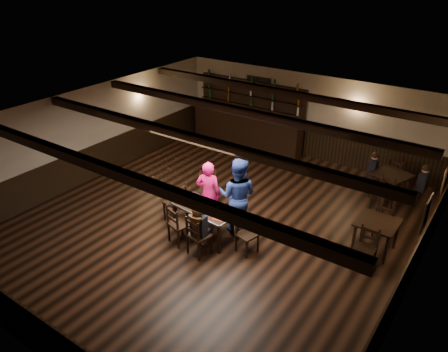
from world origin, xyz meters
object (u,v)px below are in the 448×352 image
Objects in this scene: chair_near_right at (196,234)px; woman_pink at (208,194)px; cake at (192,198)px; bar_counter at (248,124)px; man_blue at (238,196)px; dining_table at (205,211)px; chair_near_left at (176,222)px.

chair_near_right is 1.34m from woman_pink.
cake is 0.07× the size of bar_counter.
dining_table is at bearing 32.69° from man_blue.
dining_table is at bearing 96.76° from woman_pink.
man_blue reaches higher than cake.
chair_near_right is 0.58× the size of woman_pink.
woman_pink reaches higher than chair_near_left.
woman_pink is 0.89× the size of man_blue.
cake is (-0.97, -0.49, -0.14)m from man_blue.
woman_pink is (-0.55, 1.19, 0.27)m from chair_near_right.
cake is (-0.14, 0.75, 0.23)m from chair_near_left.
woman_pink is at bearing 114.87° from chair_near_right.
bar_counter is (-1.69, 5.21, -0.07)m from cake.
woman_pink is (0.09, 1.09, 0.27)m from chair_near_left.
man_blue is at bearing -60.58° from bar_counter.
bar_counter reaches higher than chair_near_left.
chair_near_right is at bearing -67.85° from dining_table.
chair_near_left is 0.23× the size of bar_counter.
woman_pink reaches higher than dining_table.
man_blue is (0.83, 1.24, 0.37)m from chair_near_left.
woman_pink is 0.39× the size of bar_counter.
man_blue reaches higher than chair_near_left.
man_blue is 5.94× the size of cake.
cake is at bearing 132.63° from chair_near_right.
bar_counter is (-2.18, 5.33, 0.06)m from dining_table.
man_blue is at bearing 51.59° from dining_table.
bar_counter is (-1.84, 5.96, 0.16)m from chair_near_left.
man_blue reaches higher than dining_table.
chair_near_right is (0.64, -0.10, -0.01)m from chair_near_left.
cake is (-0.23, -0.34, -0.04)m from woman_pink.
bar_counter is at bearing -90.66° from woman_pink.
man_blue is 0.44× the size of bar_counter.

